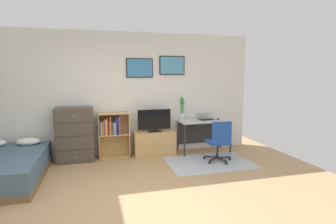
# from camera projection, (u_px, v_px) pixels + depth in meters

# --- Properties ---
(ground_plane) EXTENTS (7.20, 7.20, 0.00)m
(ground_plane) POSITION_uv_depth(u_px,v_px,m) (139.00, 200.00, 3.93)
(ground_plane) COLOR tan
(wall_back_with_posters) EXTENTS (6.12, 0.09, 2.70)m
(wall_back_with_posters) POSITION_uv_depth(u_px,v_px,m) (120.00, 94.00, 6.06)
(wall_back_with_posters) COLOR silver
(wall_back_with_posters) RESTS_ON ground_plane
(area_rug) EXTENTS (1.70, 1.20, 0.01)m
(area_rug) POSITION_uv_depth(u_px,v_px,m) (209.00, 162.00, 5.62)
(area_rug) COLOR #B2B7BC
(area_rug) RESTS_ON ground_plane
(dresser) EXTENTS (0.75, 0.46, 1.12)m
(dresser) POSITION_uv_depth(u_px,v_px,m) (75.00, 134.00, 5.65)
(dresser) COLOR #4C4238
(dresser) RESTS_ON ground_plane
(bookshelf) EXTENTS (0.66, 0.30, 0.96)m
(bookshelf) POSITION_uv_depth(u_px,v_px,m) (112.00, 131.00, 5.91)
(bookshelf) COLOR tan
(bookshelf) RESTS_ON ground_plane
(tv_stand) EXTENTS (0.92, 0.41, 0.52)m
(tv_stand) POSITION_uv_depth(u_px,v_px,m) (154.00, 143.00, 6.15)
(tv_stand) COLOR tan
(tv_stand) RESTS_ON ground_plane
(television) EXTENTS (0.74, 0.16, 0.50)m
(television) POSITION_uv_depth(u_px,v_px,m) (154.00, 121.00, 6.06)
(television) COLOR black
(television) RESTS_ON tv_stand
(desk) EXTENTS (1.17, 0.57, 0.74)m
(desk) POSITION_uv_depth(u_px,v_px,m) (203.00, 126.00, 6.41)
(desk) COLOR silver
(desk) RESTS_ON ground_plane
(office_chair) EXTENTS (0.57, 0.58, 0.86)m
(office_chair) POSITION_uv_depth(u_px,v_px,m) (219.00, 140.00, 5.58)
(office_chair) COLOR #232326
(office_chair) RESTS_ON ground_plane
(laptop) EXTENTS (0.40, 0.42, 0.16)m
(laptop) POSITION_uv_depth(u_px,v_px,m) (205.00, 117.00, 6.37)
(laptop) COLOR #B7B7BC
(laptop) RESTS_ON desk
(computer_mouse) EXTENTS (0.06, 0.10, 0.03)m
(computer_mouse) POSITION_uv_depth(u_px,v_px,m) (218.00, 119.00, 6.35)
(computer_mouse) COLOR #262628
(computer_mouse) RESTS_ON desk
(bamboo_vase) EXTENTS (0.11, 0.10, 0.52)m
(bamboo_vase) POSITION_uv_depth(u_px,v_px,m) (182.00, 108.00, 6.34)
(bamboo_vase) COLOR silver
(bamboo_vase) RESTS_ON desk
(wine_glass) EXTENTS (0.07, 0.07, 0.18)m
(wine_glass) POSITION_uv_depth(u_px,v_px,m) (194.00, 115.00, 6.16)
(wine_glass) COLOR silver
(wine_glass) RESTS_ON desk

